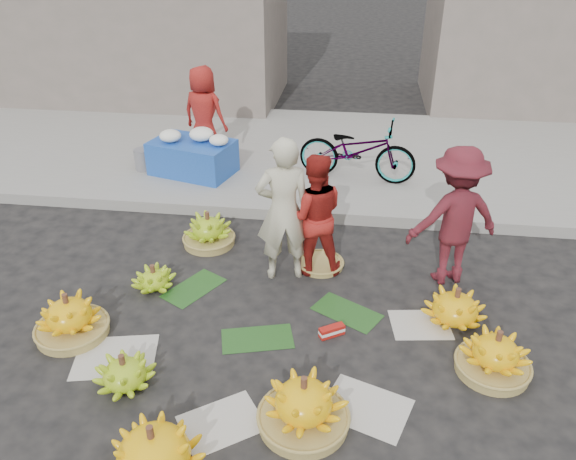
# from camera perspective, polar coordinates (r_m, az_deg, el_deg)

# --- Properties ---
(ground) EXTENTS (80.00, 80.00, 0.00)m
(ground) POSITION_cam_1_polar(r_m,az_deg,el_deg) (5.39, -1.68, -9.72)
(ground) COLOR black
(ground) RESTS_ON ground
(curb) EXTENTS (40.00, 0.25, 0.15)m
(curb) POSITION_cam_1_polar(r_m,az_deg,el_deg) (7.18, 1.03, 1.82)
(curb) COLOR gray
(curb) RESTS_ON ground
(sidewalk) EXTENTS (40.00, 4.00, 0.12)m
(sidewalk) POSITION_cam_1_polar(r_m,az_deg,el_deg) (9.09, 2.56, 7.84)
(sidewalk) COLOR gray
(sidewalk) RESTS_ON ground
(newspaper_scatter) EXTENTS (3.20, 1.80, 0.00)m
(newspaper_scatter) POSITION_cam_1_polar(r_m,az_deg,el_deg) (4.81, -3.22, -15.66)
(newspaper_scatter) COLOR beige
(newspaper_scatter) RESTS_ON ground
(banana_leaves) EXTENTS (2.00, 1.00, 0.00)m
(banana_leaves) POSITION_cam_1_polar(r_m,az_deg,el_deg) (5.56, -2.39, -8.30)
(banana_leaves) COLOR #1A4717
(banana_leaves) RESTS_ON ground
(banana_bunch_0) EXTENTS (0.76, 0.76, 0.45)m
(banana_bunch_0) POSITION_cam_1_polar(r_m,az_deg,el_deg) (5.55, -21.30, -8.26)
(banana_bunch_0) COLOR olive
(banana_bunch_0) RESTS_ON ground
(banana_bunch_1) EXTENTS (0.55, 0.55, 0.32)m
(banana_bunch_1) POSITION_cam_1_polar(r_m,az_deg,el_deg) (4.92, -16.31, -13.73)
(banana_bunch_1) COLOR #80B219
(banana_bunch_1) RESTS_ON ground
(banana_bunch_2) EXTENTS (0.93, 0.93, 0.43)m
(banana_bunch_2) POSITION_cam_1_polar(r_m,az_deg,el_deg) (4.23, -13.52, -21.01)
(banana_bunch_2) COLOR yellow
(banana_bunch_2) RESTS_ON ground
(banana_bunch_3) EXTENTS (0.73, 0.73, 0.47)m
(banana_bunch_3) POSITION_cam_1_polar(r_m,az_deg,el_deg) (4.40, 1.59, -17.28)
(banana_bunch_3) COLOR olive
(banana_bunch_3) RESTS_ON ground
(banana_bunch_4) EXTENTS (0.66, 0.66, 0.43)m
(banana_bunch_4) POSITION_cam_1_polar(r_m,az_deg,el_deg) (5.12, 20.28, -11.81)
(banana_bunch_4) COLOR olive
(banana_bunch_4) RESTS_ON ground
(banana_bunch_5) EXTENTS (0.78, 0.78, 0.37)m
(banana_bunch_5) POSITION_cam_1_polar(r_m,az_deg,el_deg) (5.58, 16.65, -7.49)
(banana_bunch_5) COLOR yellow
(banana_bunch_5) RESTS_ON ground
(banana_bunch_6) EXTENTS (0.47, 0.47, 0.27)m
(banana_bunch_6) POSITION_cam_1_polar(r_m,az_deg,el_deg) (5.99, -13.47, -4.81)
(banana_bunch_6) COLOR #80B219
(banana_bunch_6) RESTS_ON ground
(banana_bunch_7) EXTENTS (0.59, 0.59, 0.42)m
(banana_bunch_7) POSITION_cam_1_polar(r_m,az_deg,el_deg) (6.62, -8.10, -0.07)
(banana_bunch_7) COLOR olive
(banana_bunch_7) RESTS_ON ground
(basket_spare) EXTENTS (0.62, 0.62, 0.06)m
(basket_spare) POSITION_cam_1_polar(r_m,az_deg,el_deg) (6.22, 3.33, -3.47)
(basket_spare) COLOR olive
(basket_spare) RESTS_ON ground
(incense_stack) EXTENTS (0.25, 0.19, 0.10)m
(incense_stack) POSITION_cam_1_polar(r_m,az_deg,el_deg) (5.26, 4.48, -10.18)
(incense_stack) COLOR #AD1812
(incense_stack) RESTS_ON ground
(vendor_cream) EXTENTS (0.65, 0.50, 1.56)m
(vendor_cream) POSITION_cam_1_polar(r_m,az_deg,el_deg) (5.69, -0.46, 2.01)
(vendor_cream) COLOR beige
(vendor_cream) RESTS_ON ground
(vendor_red) EXTENTS (0.73, 0.61, 1.35)m
(vendor_red) POSITION_cam_1_polar(r_m,az_deg,el_deg) (5.84, 2.64, 1.54)
(vendor_red) COLOR #AD231A
(vendor_red) RESTS_ON ground
(man_striped) EXTENTS (1.09, 0.83, 1.49)m
(man_striped) POSITION_cam_1_polar(r_m,az_deg,el_deg) (5.89, 16.60, 1.29)
(man_striped) COLOR maroon
(man_striped) RESTS_ON ground
(flower_table) EXTENTS (1.29, 0.99, 0.66)m
(flower_table) POSITION_cam_1_polar(r_m,az_deg,el_deg) (8.22, -9.63, 7.52)
(flower_table) COLOR #1A48AC
(flower_table) RESTS_ON sidewalk
(grey_bucket) EXTENTS (0.27, 0.27, 0.30)m
(grey_bucket) POSITION_cam_1_polar(r_m,az_deg,el_deg) (8.54, -14.44, 6.98)
(grey_bucket) COLOR slate
(grey_bucket) RESTS_ON sidewalk
(flower_vendor) EXTENTS (0.78, 0.62, 1.40)m
(flower_vendor) POSITION_cam_1_polar(r_m,az_deg,el_deg) (8.59, -8.53, 11.63)
(flower_vendor) COLOR #AD231A
(flower_vendor) RESTS_ON sidewalk
(bicycle) EXTENTS (0.80, 1.70, 0.86)m
(bicycle) POSITION_cam_1_polar(r_m,az_deg,el_deg) (7.91, 7.04, 8.05)
(bicycle) COLOR gray
(bicycle) RESTS_ON sidewalk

